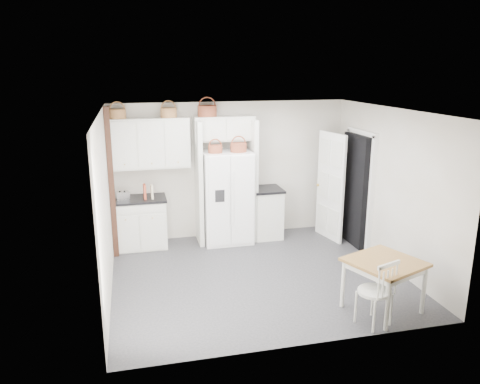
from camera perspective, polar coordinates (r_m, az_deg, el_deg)
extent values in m
plane|color=#28272E|center=(7.59, 2.11, -10.10)|extent=(4.50, 4.50, 0.00)
plane|color=white|center=(6.90, 2.32, 9.84)|extent=(4.50, 4.50, 0.00)
plane|color=#AFA491|center=(9.02, -1.19, 2.71)|extent=(4.50, 0.00, 4.50)
plane|color=#AFA491|center=(6.90, -16.11, -1.75)|extent=(0.00, 4.00, 4.00)
plane|color=#AFA491|center=(8.02, 17.89, 0.42)|extent=(0.00, 4.00, 4.00)
cube|color=white|center=(8.74, -1.62, -0.62)|extent=(0.89, 0.72, 1.73)
cube|color=silver|center=(8.77, -12.19, -3.79)|extent=(0.96, 0.61, 0.89)
cube|color=silver|center=(9.11, 3.20, -2.61)|extent=(0.53, 0.64, 0.93)
cube|color=brown|center=(6.73, 17.03, -10.85)|extent=(1.12, 1.12, 0.72)
cube|color=silver|center=(6.31, 16.09, -11.56)|extent=(0.56, 0.53, 0.92)
cube|color=black|center=(8.63, -12.36, -0.85)|extent=(1.00, 0.65, 0.04)
cube|color=black|center=(8.98, 3.25, 0.35)|extent=(0.57, 0.68, 0.04)
cube|color=silver|center=(8.53, -14.14, -0.47)|extent=(0.26, 0.19, 0.16)
cube|color=#BA4329|center=(8.52, -11.54, 0.04)|extent=(0.05, 0.18, 0.26)
cube|color=beige|center=(8.52, -10.69, 0.04)|extent=(0.04, 0.17, 0.25)
cylinder|color=brown|center=(8.49, -14.71, 9.20)|extent=(0.29, 0.29, 0.16)
cylinder|color=brown|center=(8.52, -8.70, 9.54)|extent=(0.29, 0.29, 0.17)
cylinder|color=brown|center=(8.60, -4.02, 9.81)|extent=(0.35, 0.35, 0.20)
cylinder|color=brown|center=(8.40, -3.04, 5.24)|extent=(0.26, 0.26, 0.14)
cylinder|color=brown|center=(8.49, -0.18, 5.44)|extent=(0.29, 0.29, 0.16)
cube|color=silver|center=(8.56, -10.88, 5.86)|extent=(1.40, 0.34, 0.90)
cube|color=silver|center=(8.69, -1.96, 7.75)|extent=(1.12, 0.34, 0.45)
cube|color=silver|center=(8.66, -5.04, 1.11)|extent=(0.08, 0.60, 2.30)
cube|color=silver|center=(8.85, 1.50, 1.48)|extent=(0.08, 0.60, 2.30)
cube|color=#351811|center=(8.20, -15.40, 0.92)|extent=(0.09, 0.09, 2.60)
cube|color=black|center=(8.89, 13.96, 0.25)|extent=(0.18, 0.85, 2.05)
cube|color=white|center=(9.03, 10.97, 0.65)|extent=(0.21, 0.79, 2.05)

